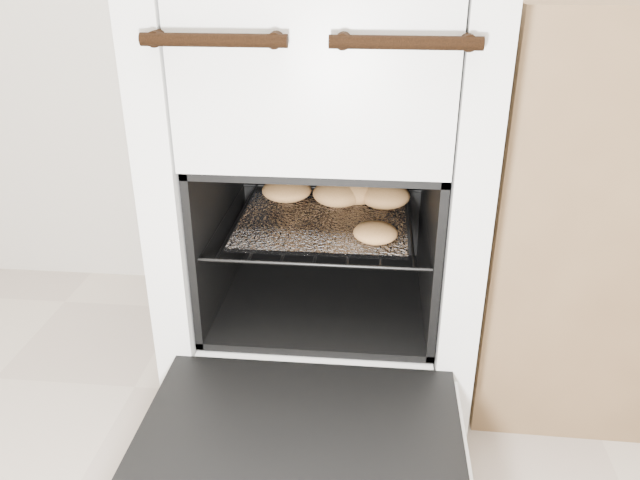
{
  "coord_description": "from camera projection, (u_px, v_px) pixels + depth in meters",
  "views": [
    {
      "loc": [
        0.19,
        -0.05,
        0.9
      ],
      "look_at": [
        0.09,
        1.03,
        0.39
      ],
      "focal_mm": 35.0,
      "sensor_mm": 36.0,
      "label": 1
    }
  ],
  "objects": [
    {
      "name": "baked_rolls",
      "position": [
        345.0,
        196.0,
        1.3
      ],
      "size": [
        0.35,
        0.32,
        0.05
      ],
      "color": "tan",
      "rests_on": "foil_sheet"
    },
    {
      "name": "oven_door",
      "position": [
        298.0,
        449.0,
        0.97
      ],
      "size": [
        0.53,
        0.41,
        0.04
      ],
      "color": "black",
      "rests_on": "stove"
    },
    {
      "name": "stove",
      "position": [
        327.0,
        191.0,
        1.31
      ],
      "size": [
        0.59,
        0.65,
        0.9
      ],
      "color": "silver",
      "rests_on": "ground"
    },
    {
      "name": "oven_rack",
      "position": [
        324.0,
        221.0,
        1.27
      ],
      "size": [
        0.43,
        0.41,
        0.01
      ],
      "color": "black",
      "rests_on": "stove"
    },
    {
      "name": "foil_sheet",
      "position": [
        323.0,
        222.0,
        1.25
      ],
      "size": [
        0.33,
        0.29,
        0.01
      ],
      "primitive_type": "cube",
      "color": "white",
      "rests_on": "oven_rack"
    }
  ]
}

